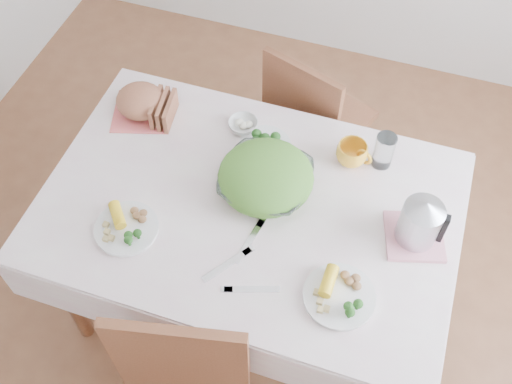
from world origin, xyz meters
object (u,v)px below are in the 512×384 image
(dining_table, at_px, (250,257))
(dinner_plate_right, at_px, (339,296))
(salad_bowl, at_px, (266,181))
(yellow_mug, at_px, (352,154))
(chair_far, at_px, (320,116))
(dinner_plate_left, at_px, (127,228))
(electric_kettle, at_px, (421,219))

(dining_table, bearing_deg, dinner_plate_right, -32.92)
(dinner_plate_right, bearing_deg, salad_bowl, 136.33)
(yellow_mug, bearing_deg, dining_table, -134.37)
(salad_bowl, bearing_deg, chair_far, 85.75)
(dinner_plate_left, relative_size, electric_kettle, 1.16)
(dinner_plate_right, bearing_deg, yellow_mug, 99.61)
(chair_far, relative_size, salad_bowl, 2.74)
(chair_far, xyz_separation_m, salad_bowl, (-0.05, -0.69, 0.34))
(dining_table, height_order, electric_kettle, electric_kettle)
(chair_far, xyz_separation_m, dinner_plate_right, (0.31, -1.03, 0.31))
(yellow_mug, bearing_deg, electric_kettle, -42.14)
(dinner_plate_left, xyz_separation_m, yellow_mug, (0.67, 0.55, 0.04))
(chair_far, xyz_separation_m, electric_kettle, (0.51, -0.73, 0.42))
(electric_kettle, bearing_deg, chair_far, 118.83)
(dining_table, relative_size, dinner_plate_right, 5.86)
(salad_bowl, bearing_deg, dining_table, -110.56)
(chair_far, height_order, salad_bowl, chair_far)
(yellow_mug, height_order, electric_kettle, electric_kettle)
(chair_far, distance_m, dinner_plate_left, 1.16)
(dinner_plate_left, xyz_separation_m, dinner_plate_right, (0.77, -0.02, 0.00))
(dinner_plate_right, xyz_separation_m, yellow_mug, (-0.10, 0.57, 0.04))
(yellow_mug, bearing_deg, chair_far, 114.89)
(chair_far, bearing_deg, dinner_plate_left, 85.22)
(dinner_plate_left, bearing_deg, electric_kettle, 16.72)
(dining_table, relative_size, salad_bowl, 4.26)
(yellow_mug, bearing_deg, dinner_plate_left, -140.77)
(dining_table, distance_m, dinner_plate_right, 0.62)
(chair_far, distance_m, electric_kettle, 0.98)
(salad_bowl, relative_size, electric_kettle, 1.68)
(electric_kettle, bearing_deg, dinner_plate_right, -128.04)
(salad_bowl, xyz_separation_m, yellow_mug, (0.27, 0.22, 0.01))
(salad_bowl, height_order, dinner_plate_left, salad_bowl)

